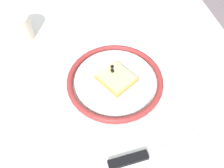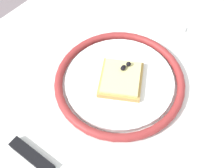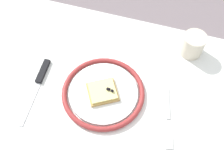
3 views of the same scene
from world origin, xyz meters
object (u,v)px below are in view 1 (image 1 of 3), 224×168
fork (106,30)px  knife (142,156)px  cup (19,27)px  pizza_slice_near (116,78)px  plate (115,80)px  dining_table (122,88)px

fork → knife: bearing=-1.0°
cup → knife: bearing=29.7°
pizza_slice_near → knife: 0.21m
plate → knife: size_ratio=1.08×
knife → fork: size_ratio=1.21×
fork → dining_table: bearing=3.1°
fork → cup: (-0.03, -0.26, 0.04)m
plate → pizza_slice_near: size_ratio=2.20×
fork → pizza_slice_near: bearing=-4.4°
dining_table → cup: cup is taller
pizza_slice_near → cup: cup is taller
plate → knife: bearing=3.4°
dining_table → cup: (-0.21, -0.27, 0.12)m
plate → knife: (0.21, 0.01, -0.00)m
dining_table → knife: bearing=-4.0°
plate → fork: (-0.21, 0.02, -0.01)m
plate → fork: size_ratio=1.30×
fork → cup: bearing=-95.7°
dining_table → pizza_slice_near: (0.03, -0.03, 0.10)m
plate → knife: plate is taller
pizza_slice_near → fork: bearing=175.6°
plate → fork: plate is taller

